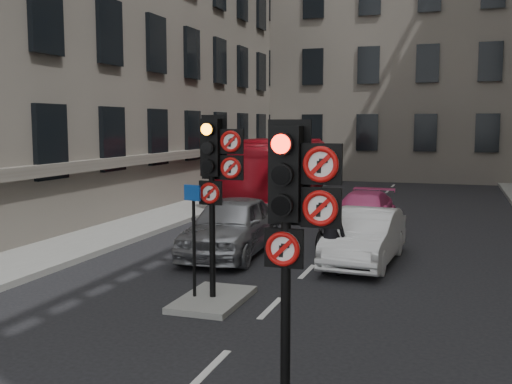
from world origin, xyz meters
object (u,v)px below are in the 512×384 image
Objects in this scene: signal_near at (293,205)px; car_pink at (363,211)px; info_sign at (193,225)px; signal_far at (216,167)px; car_silver at (231,226)px; motorcyclist at (331,235)px; motorcycle at (326,233)px; bus_red at (277,169)px; car_white at (365,237)px.

signal_near reaches higher than car_pink.
car_pink is at bearing 93.87° from info_sign.
car_pink is at bearing 80.31° from signal_far.
car_silver is 2.48× the size of motorcyclist.
signal_far is 5.99m from motorcycle.
bus_red is (-4.94, 6.70, 0.79)m from car_pink.
car_white is 0.95× the size of car_pink.
motorcyclist is at bearing -109.31° from car_white.
car_white is 1.56m from motorcyclist.
info_sign is at bearing -98.54° from motorcycle.
motorcycle is (1.04, 5.48, -2.19)m from signal_far.
signal_far is 4.81m from car_silver.
signal_far reaches higher than motorcyclist.
signal_near is 0.77× the size of car_silver.
signal_far is 0.35× the size of bus_red.
signal_near is 1.00× the size of signal_far.
info_sign is (-1.48, -5.58, 1.04)m from motorcycle.
signal_far is at bearing -113.96° from car_white.
car_white is (-0.31, 8.35, -1.90)m from signal_near.
car_silver is 1.12× the size of car_white.
car_silver is 5.66m from car_pink.
motorcyclist is at bearing -26.17° from car_silver.
car_white is 5.30m from info_sign.
motorcyclist is (-0.60, -1.41, 0.25)m from car_white.
signal_far reaches higher than info_sign.
signal_far is (-2.60, 4.00, 0.12)m from signal_near.
signal_near is at bearing -82.80° from car_pink.
signal_far is at bearing -94.49° from motorcycle.
car_silver is 1.07× the size of car_pink.
car_pink is 8.36m from bus_red.
signal_near is 0.82× the size of car_pink.
motorcycle is at bearing -77.19° from motorcyclist.
info_sign reaches higher than car_silver.
info_sign is (-2.12, -3.04, 0.62)m from motorcyclist.
info_sign is (-0.44, -0.11, -1.15)m from signal_far.
car_silver is 2.08× the size of info_sign.
car_pink is (2.84, 4.89, -0.16)m from car_silver.
car_white is at bearing -35.86° from motorcycle.
motorcycle is at bearing 99.32° from signal_near.
signal_far is 0.77× the size of car_silver.
info_sign is at bearing -117.66° from car_white.
bus_red reaches higher than car_silver.
signal_near is 9.83m from motorcycle.
signal_far is at bearing 123.02° from signal_near.
motorcyclist reaches higher than car_pink.
car_white reaches higher than motorcycle.
info_sign is at bearing 127.94° from signal_near.
signal_near is 13.30m from car_pink.
car_white is at bearing 92.13° from signal_near.
car_white is 1.86× the size of info_sign.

